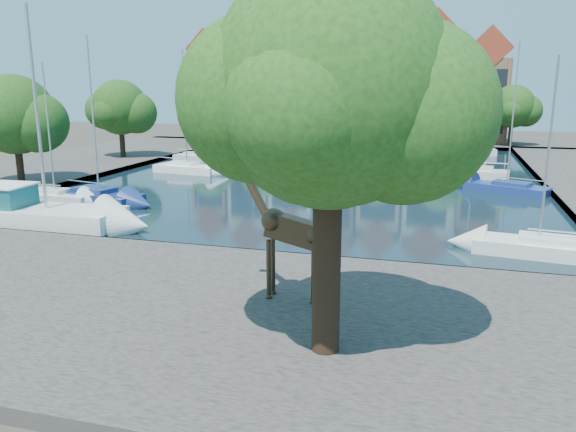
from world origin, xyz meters
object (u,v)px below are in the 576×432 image
sailboat_left_a (55,195)px  motorsailer (21,211)px  plane_tree (334,97)px  giraffe_statue (286,229)px  sailboat_right_a (539,245)px

sailboat_left_a → motorsailer: bearing=-67.4°
plane_tree → sailboat_left_a: 29.26m
giraffe_statue → sailboat_left_a: sailboat_left_a is taller
plane_tree → motorsailer: 23.81m
plane_tree → giraffe_statue: bearing=122.9°
sailboat_right_a → plane_tree: bearing=-119.6°
giraffe_statue → motorsailer: (-17.75, 7.42, -2.06)m
giraffe_statue → sailboat_right_a: bearing=44.3°
giraffe_statue → sailboat_left_a: (-20.32, 13.60, -2.49)m
giraffe_statue → sailboat_left_a: bearing=146.2°
sailboat_left_a → sailboat_right_a: bearing=-7.9°
sailboat_left_a → giraffe_statue: bearing=-33.8°
motorsailer → sailboat_left_a: 6.70m
sailboat_left_a → plane_tree: bearing=-37.2°
plane_tree → giraffe_statue: size_ratio=2.04×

